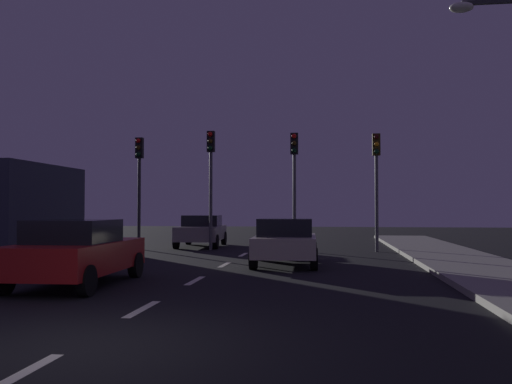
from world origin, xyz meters
TOP-DOWN VIEW (x-y plane):
  - ground_plane at (0.00, 7.00)m, footprint 80.00×80.00m
  - sidewalk_curb_right at (7.50, 7.00)m, footprint 3.00×40.00m
  - lane_stripe_nearest at (0.00, -1.20)m, footprint 0.16×1.60m
  - lane_stripe_second at (0.00, 2.60)m, footprint 0.16×1.60m
  - lane_stripe_third at (0.00, 6.40)m, footprint 0.16×1.60m
  - lane_stripe_fourth at (0.00, 10.20)m, footprint 0.16×1.60m
  - lane_stripe_fifth at (0.00, 14.00)m, footprint 0.16×1.60m
  - lane_stripe_sixth at (0.00, 17.80)m, footprint 0.16×1.60m
  - lane_stripe_seventh at (0.00, 21.60)m, footprint 0.16×1.60m
  - traffic_signal_far_left at (-4.95, 16.13)m, footprint 0.32×0.38m
  - traffic_signal_center_left at (-1.75, 16.13)m, footprint 0.32×0.38m
  - traffic_signal_center_right at (1.83, 16.13)m, footprint 0.32×0.38m
  - traffic_signal_far_right at (5.22, 16.13)m, footprint 0.32×0.38m
  - car_stopped_ahead at (1.91, 10.33)m, footprint 2.08×3.87m
  - car_adjacent_lane at (-2.50, 5.21)m, footprint 2.09×4.24m
  - car_oncoming_far at (-2.63, 18.14)m, footprint 2.21×4.10m

SIDE VIEW (x-z plane):
  - ground_plane at x=0.00m, z-range 0.00..0.00m
  - lane_stripe_nearest at x=0.00m, z-range 0.00..0.01m
  - lane_stripe_second at x=0.00m, z-range 0.00..0.01m
  - lane_stripe_third at x=0.00m, z-range 0.00..0.01m
  - lane_stripe_fourth at x=0.00m, z-range 0.00..0.01m
  - lane_stripe_fifth at x=0.00m, z-range 0.00..0.01m
  - lane_stripe_sixth at x=0.00m, z-range 0.00..0.01m
  - lane_stripe_seventh at x=0.00m, z-range 0.00..0.01m
  - sidewalk_curb_right at x=7.50m, z-range 0.00..0.15m
  - car_stopped_ahead at x=1.91m, z-range 0.01..1.47m
  - car_oncoming_far at x=-2.63m, z-range 0.02..1.48m
  - car_adjacent_lane at x=-2.50m, z-range 0.02..1.53m
  - traffic_signal_far_right at x=5.22m, z-range 0.98..5.85m
  - traffic_signal_far_left at x=-4.95m, z-range 0.98..5.86m
  - traffic_signal_center_right at x=1.83m, z-range 0.99..5.95m
  - traffic_signal_center_left at x=-1.75m, z-range 1.01..6.12m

